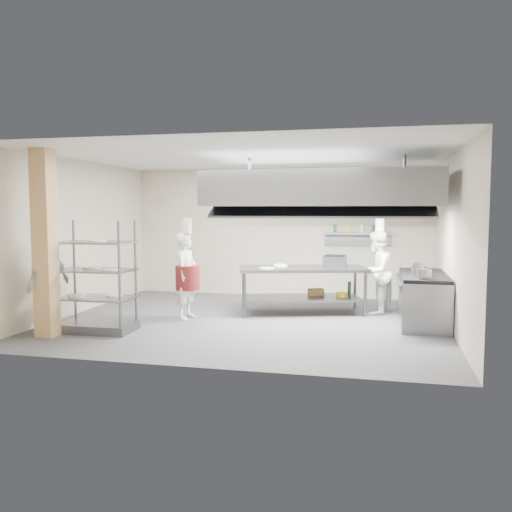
% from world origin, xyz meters
% --- Properties ---
extents(floor, '(7.00, 7.00, 0.00)m').
position_xyz_m(floor, '(0.00, 0.00, 0.00)').
color(floor, '#2F2F32').
rests_on(floor, ground).
extents(ceiling, '(7.00, 7.00, 0.00)m').
position_xyz_m(ceiling, '(0.00, 0.00, 3.00)').
color(ceiling, silver).
rests_on(ceiling, wall_back).
extents(wall_back, '(7.00, 0.00, 7.00)m').
position_xyz_m(wall_back, '(0.00, 3.00, 1.50)').
color(wall_back, '#B2A48D').
rests_on(wall_back, ground).
extents(wall_left, '(0.00, 6.00, 6.00)m').
position_xyz_m(wall_left, '(-3.50, 0.00, 1.50)').
color(wall_left, '#B2A48D').
rests_on(wall_left, ground).
extents(wall_right, '(0.00, 6.00, 6.00)m').
position_xyz_m(wall_right, '(3.50, 0.00, 1.50)').
color(wall_right, '#B2A48D').
rests_on(wall_right, ground).
extents(column, '(0.30, 0.30, 3.00)m').
position_xyz_m(column, '(-2.90, -1.90, 1.50)').
color(column, '#DDAF71').
rests_on(column, floor).
extents(exhaust_hood, '(4.00, 2.50, 0.60)m').
position_xyz_m(exhaust_hood, '(1.30, 0.40, 2.40)').
color(exhaust_hood, slate).
rests_on(exhaust_hood, ceiling).
extents(hood_strip_a, '(1.60, 0.12, 0.04)m').
position_xyz_m(hood_strip_a, '(0.40, 0.40, 2.08)').
color(hood_strip_a, white).
rests_on(hood_strip_a, exhaust_hood).
extents(hood_strip_b, '(1.60, 0.12, 0.04)m').
position_xyz_m(hood_strip_b, '(2.20, 0.40, 2.08)').
color(hood_strip_b, white).
rests_on(hood_strip_b, exhaust_hood).
extents(wall_shelf, '(1.50, 0.28, 0.04)m').
position_xyz_m(wall_shelf, '(1.80, 2.84, 1.50)').
color(wall_shelf, slate).
rests_on(wall_shelf, wall_back).
extents(island, '(2.65, 1.65, 0.91)m').
position_xyz_m(island, '(0.82, 1.00, 0.46)').
color(island, gray).
rests_on(island, floor).
extents(island_worktop, '(2.65, 1.65, 0.06)m').
position_xyz_m(island_worktop, '(0.82, 1.00, 0.88)').
color(island_worktop, slate).
rests_on(island_worktop, island).
extents(island_undershelf, '(2.43, 1.50, 0.04)m').
position_xyz_m(island_undershelf, '(0.82, 1.00, 0.30)').
color(island_undershelf, slate).
rests_on(island_undershelf, island).
extents(pass_rack, '(1.26, 0.76, 1.86)m').
position_xyz_m(pass_rack, '(-2.31, -1.38, 0.93)').
color(pass_rack, gray).
rests_on(pass_rack, floor).
extents(cooking_range, '(0.80, 2.00, 0.84)m').
position_xyz_m(cooking_range, '(3.08, 0.50, 0.42)').
color(cooking_range, gray).
rests_on(cooking_range, floor).
extents(range_top, '(0.78, 1.96, 0.06)m').
position_xyz_m(range_top, '(3.08, 0.50, 0.87)').
color(range_top, black).
rests_on(range_top, cooking_range).
extents(chef_head, '(0.44, 0.62, 1.61)m').
position_xyz_m(chef_head, '(-1.20, -0.05, 0.81)').
color(chef_head, silver).
rests_on(chef_head, floor).
extents(chef_line, '(0.89, 0.98, 1.63)m').
position_xyz_m(chef_line, '(2.25, 1.24, 0.82)').
color(chef_line, silver).
rests_on(chef_line, floor).
extents(chef_plating, '(0.48, 0.99, 1.63)m').
position_xyz_m(chef_plating, '(-3.00, -1.70, 0.81)').
color(chef_plating, silver).
rests_on(chef_plating, floor).
extents(griddle, '(0.45, 0.36, 0.22)m').
position_xyz_m(griddle, '(1.44, 1.17, 1.02)').
color(griddle, slate).
rests_on(griddle, island_worktop).
extents(wicker_basket, '(0.35, 0.28, 0.13)m').
position_xyz_m(wicker_basket, '(1.07, 1.22, 0.39)').
color(wicker_basket, brown).
rests_on(wicker_basket, island_undershelf).
extents(stockpot, '(0.23, 0.23, 0.16)m').
position_xyz_m(stockpot, '(2.97, 0.34, 0.98)').
color(stockpot, gray).
rests_on(stockpot, range_top).
extents(plate_stack, '(0.28, 0.28, 0.05)m').
position_xyz_m(plate_stack, '(-2.31, -1.38, 0.60)').
color(plate_stack, white).
rests_on(plate_stack, pass_rack).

